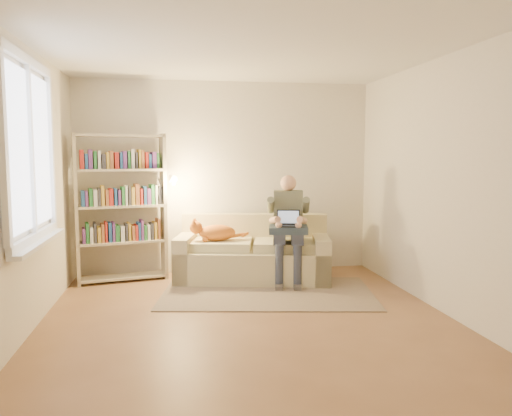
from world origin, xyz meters
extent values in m
plane|color=brown|center=(0.00, 0.00, 0.00)|extent=(4.50, 4.50, 0.00)
cube|color=white|center=(0.00, 0.00, 2.60)|extent=(4.00, 4.50, 0.02)
cube|color=silver|center=(-2.00, 0.00, 1.30)|extent=(0.02, 4.50, 2.60)
cube|color=silver|center=(2.00, 0.00, 1.30)|extent=(0.02, 4.50, 2.60)
cube|color=silver|center=(0.00, 2.25, 1.30)|extent=(4.00, 0.02, 2.60)
cube|color=silver|center=(0.00, -2.25, 1.30)|extent=(4.00, 0.02, 2.60)
plane|color=white|center=(-1.97, 0.20, 1.65)|extent=(0.00, 1.50, 1.50)
cube|color=white|center=(-1.96, 0.20, 2.44)|extent=(0.05, 1.50, 0.08)
cube|color=white|center=(-1.96, 0.20, 0.86)|extent=(0.05, 1.50, 0.08)
cube|color=white|center=(-1.96, 0.20, 1.65)|extent=(0.04, 0.05, 1.50)
cube|color=white|center=(-1.92, 0.20, 0.81)|extent=(0.12, 1.52, 0.04)
cube|color=#C9BC8E|center=(0.29, 1.68, 0.20)|extent=(2.07, 1.25, 0.41)
cube|color=#C9BC8E|center=(0.36, 2.01, 0.61)|extent=(1.93, 0.59, 0.42)
cube|color=#C9BC8E|center=(-0.56, 1.86, 0.29)|extent=(0.37, 0.89, 0.58)
cube|color=#C9BC8E|center=(1.14, 1.50, 0.29)|extent=(0.37, 0.89, 0.58)
cube|color=beige|center=(-0.14, 1.72, 0.46)|extent=(0.93, 0.74, 0.12)
cube|color=beige|center=(0.71, 1.54, 0.46)|extent=(0.93, 0.74, 0.12)
cube|color=#666D58|center=(0.74, 1.61, 0.91)|extent=(0.40, 0.27, 0.50)
sphere|color=tan|center=(0.73, 1.59, 1.25)|extent=(0.20, 0.20, 0.20)
cube|color=#353A4A|center=(0.58, 1.40, 0.60)|extent=(0.23, 0.43, 0.16)
cube|color=#353A4A|center=(0.79, 1.35, 0.60)|extent=(0.23, 0.43, 0.16)
cylinder|color=#353A4A|center=(0.54, 1.20, 0.27)|extent=(0.11, 0.11, 0.54)
cylinder|color=#353A4A|center=(0.75, 1.15, 0.27)|extent=(0.11, 0.11, 0.54)
ellipsoid|color=orange|center=(-0.15, 1.69, 0.62)|extent=(0.50, 0.34, 0.21)
sphere|color=orange|center=(-0.42, 1.71, 0.70)|extent=(0.16, 0.16, 0.16)
cylinder|color=orange|center=(0.10, 1.69, 0.58)|extent=(0.23, 0.09, 0.06)
cube|color=#263543|center=(0.65, 1.37, 0.70)|extent=(0.54, 0.47, 0.08)
cube|color=black|center=(0.64, 1.33, 0.75)|extent=(0.32, 0.25, 0.02)
cube|color=black|center=(0.66, 1.44, 0.84)|extent=(0.30, 0.15, 0.17)
plane|color=#8CA5CC|center=(0.66, 1.44, 0.84)|extent=(0.27, 0.16, 0.23)
cube|color=#C5B895|center=(-1.89, 1.79, 0.94)|extent=(0.10, 0.29, 1.88)
cube|color=#C5B895|center=(-0.84, 2.01, 0.94)|extent=(0.10, 0.29, 1.88)
cube|color=#C5B895|center=(-1.36, 1.90, 0.05)|extent=(1.15, 0.51, 0.03)
cube|color=#C5B895|center=(-1.36, 1.90, 0.51)|extent=(1.15, 0.51, 0.03)
cube|color=#C5B895|center=(-1.36, 1.90, 0.96)|extent=(1.15, 0.51, 0.03)
cube|color=#C5B895|center=(-1.36, 1.90, 1.42)|extent=(1.15, 0.51, 0.03)
cube|color=#C5B895|center=(-1.36, 1.90, 1.85)|extent=(1.15, 0.51, 0.03)
cube|color=silver|center=(-1.36, 1.90, 0.63)|extent=(0.98, 0.42, 0.22)
cube|color=#333338|center=(-1.36, 1.90, 1.09)|extent=(0.98, 0.42, 0.22)
cube|color=gold|center=(-1.36, 1.90, 1.55)|extent=(0.98, 0.42, 0.22)
cylinder|color=beige|center=(-0.92, 2.00, 1.00)|extent=(0.10, 0.10, 0.04)
cone|color=beige|center=(-0.73, 1.91, 1.28)|extent=(0.15, 0.17, 0.16)
cube|color=gray|center=(0.36, 1.02, 0.01)|extent=(2.64, 1.82, 0.01)
camera|label=1|loc=(-0.69, -4.57, 1.60)|focal=35.00mm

